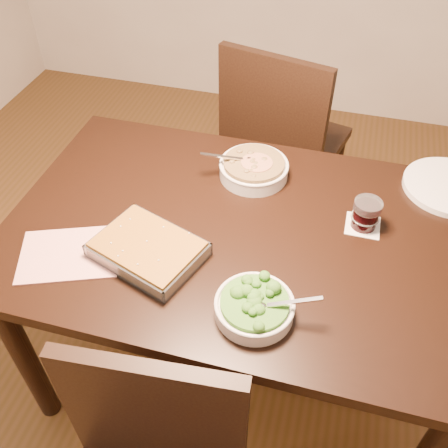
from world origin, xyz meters
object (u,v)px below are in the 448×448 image
at_px(baking_dish, 148,250).
at_px(wine_tumbler, 366,214).
at_px(table, 240,251).
at_px(chair_far, 281,138).
at_px(stew_bowl, 254,168).
at_px(broccoli_bowl, 254,307).

distance_m(baking_dish, wine_tumbler, 0.64).
relative_size(table, chair_far, 1.44).
height_order(table, stew_bowl, stew_bowl).
bearing_deg(broccoli_bowl, wine_tumbler, 58.40).
distance_m(wine_tumbler, chair_far, 0.81).
bearing_deg(broccoli_bowl, table, 110.15).
distance_m(table, stew_bowl, 0.29).
relative_size(table, broccoli_bowl, 6.14).
bearing_deg(baking_dish, table, 56.80).
bearing_deg(wine_tumbler, chair_far, 117.94).
xyz_separation_m(table, baking_dish, (-0.22, -0.17, 0.12)).
height_order(stew_bowl, chair_far, chair_far).
distance_m(table, baking_dish, 0.31).
height_order(stew_bowl, baking_dish, stew_bowl).
xyz_separation_m(table, chair_far, (-0.01, 0.79, -0.11)).
distance_m(broccoli_bowl, wine_tumbler, 0.46).
bearing_deg(chair_far, baking_dish, 91.66).
bearing_deg(broccoli_bowl, baking_dish, 161.18).
bearing_deg(broccoli_bowl, stew_bowl, 103.14).
xyz_separation_m(baking_dish, chair_far, (0.21, 0.96, -0.23)).
distance_m(baking_dish, chair_far, 1.01).
relative_size(wine_tumbler, chair_far, 0.09).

